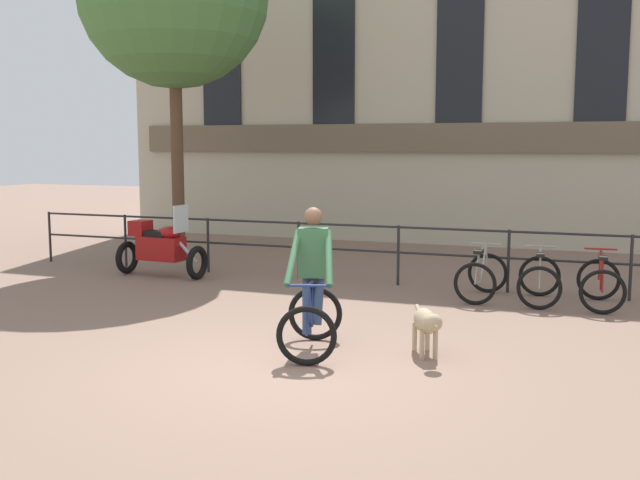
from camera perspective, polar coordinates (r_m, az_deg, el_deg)
The scene contains 9 objects.
ground_plane at distance 8.39m, azimuth -3.24°, elevation -9.66°, with size 60.00×60.00×0.00m, color #846656.
canal_railing at distance 13.06m, azimuth 5.99°, elevation -0.38°, with size 15.05×0.05×1.05m.
building_facade at distance 18.78m, azimuth 10.81°, elevation 14.85°, with size 18.00×0.72×9.95m.
cyclist_with_bike at distance 8.92m, azimuth -0.61°, elevation -3.57°, with size 0.98×1.31×1.70m.
dog at distance 8.76m, azimuth 8.12°, elevation -6.27°, with size 0.53×0.93×0.58m.
parked_motorcycle at distance 14.18m, azimuth -12.07°, elevation -0.49°, with size 1.73×0.72×1.35m.
parked_bicycle_near_lamp at distance 12.18m, azimuth 12.20°, elevation -2.73°, with size 0.70×1.14×0.86m.
parked_bicycle_mid_left at distance 12.09m, azimuth 16.38°, elevation -2.94°, with size 0.74×1.15×0.86m.
parked_bicycle_mid_right at distance 12.06m, azimuth 20.59°, elevation -3.14°, with size 0.72×1.15×0.86m.
Camera 1 is at (3.26, -7.33, 2.44)m, focal length 42.00 mm.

